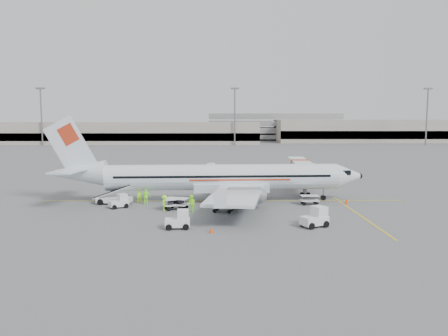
{
  "coord_description": "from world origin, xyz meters",
  "views": [
    {
      "loc": [
        -0.39,
        -52.63,
        9.8
      ],
      "look_at": [
        0.0,
        2.0,
        3.8
      ],
      "focal_mm": 35.0,
      "sensor_mm": 36.0,
      "label": 1
    }
  ],
  "objects_px": {
    "aircraft": "(223,160)",
    "tug_fore": "(314,217)",
    "belt_loader": "(114,192)",
    "tug_mid": "(177,219)",
    "tug_aft": "(119,201)",
    "jet_bridge": "(300,175)"
  },
  "relations": [
    {
      "from": "aircraft",
      "to": "tug_fore",
      "type": "height_order",
      "value": "aircraft"
    },
    {
      "from": "aircraft",
      "to": "belt_loader",
      "type": "distance_m",
      "value": 13.31
    },
    {
      "from": "belt_loader",
      "to": "tug_fore",
      "type": "height_order",
      "value": "belt_loader"
    },
    {
      "from": "aircraft",
      "to": "tug_mid",
      "type": "bearing_deg",
      "value": -110.22
    },
    {
      "from": "tug_mid",
      "to": "tug_aft",
      "type": "xyz_separation_m",
      "value": [
        -7.54,
        9.47,
        -0.09
      ]
    },
    {
      "from": "belt_loader",
      "to": "tug_aft",
      "type": "bearing_deg",
      "value": -63.82
    },
    {
      "from": "jet_bridge",
      "to": "tug_fore",
      "type": "height_order",
      "value": "jet_bridge"
    },
    {
      "from": "jet_bridge",
      "to": "tug_mid",
      "type": "height_order",
      "value": "jet_bridge"
    },
    {
      "from": "aircraft",
      "to": "jet_bridge",
      "type": "relative_size",
      "value": 2.26
    },
    {
      "from": "tug_mid",
      "to": "tug_aft",
      "type": "distance_m",
      "value": 12.11
    },
    {
      "from": "jet_bridge",
      "to": "aircraft",
      "type": "bearing_deg",
      "value": -137.6
    },
    {
      "from": "aircraft",
      "to": "jet_bridge",
      "type": "distance_m",
      "value": 14.35
    },
    {
      "from": "aircraft",
      "to": "tug_fore",
      "type": "bearing_deg",
      "value": -59.63
    },
    {
      "from": "tug_aft",
      "to": "tug_fore",
      "type": "bearing_deg",
      "value": -56.02
    },
    {
      "from": "aircraft",
      "to": "tug_mid",
      "type": "relative_size",
      "value": 16.42
    },
    {
      "from": "tug_fore",
      "to": "tug_mid",
      "type": "bearing_deg",
      "value": 155.71
    },
    {
      "from": "tug_fore",
      "to": "tug_mid",
      "type": "relative_size",
      "value": 1.09
    },
    {
      "from": "belt_loader",
      "to": "tug_fore",
      "type": "xyz_separation_m",
      "value": [
        21.11,
        -11.29,
        -0.49
      ]
    },
    {
      "from": "belt_loader",
      "to": "tug_mid",
      "type": "height_order",
      "value": "belt_loader"
    },
    {
      "from": "tug_fore",
      "to": "tug_aft",
      "type": "distance_m",
      "value": 21.98
    },
    {
      "from": "jet_bridge",
      "to": "tug_mid",
      "type": "distance_m",
      "value": 26.85
    },
    {
      "from": "tug_aft",
      "to": "belt_loader",
      "type": "bearing_deg",
      "value": 81.44
    }
  ]
}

